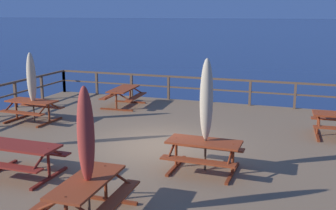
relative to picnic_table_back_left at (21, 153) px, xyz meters
The scene contains 11 objects.
ground_plane 4.15m from the picnic_table_back_left, 55.73° to the left, with size 600.00×600.00×0.00m, color navy.
wooden_deck 4.07m from the picnic_table_back_left, 55.73° to the left, with size 14.81×12.73×0.65m, color #846647.
railing_waterside_far 9.76m from the picnic_table_back_left, 76.75° to the left, with size 14.61×0.10×1.09m.
picnic_table_back_left is the anchor object (origin of this frame).
picnic_table_mid_centre 5.22m from the picnic_table_back_left, 124.45° to the left, with size 1.84×1.46×0.78m.
picnic_table_mid_right 4.40m from the picnic_table_back_left, 23.17° to the left, with size 1.82×1.42×0.78m.
picnic_table_mid_left 2.89m from the picnic_table_back_left, 27.25° to the right, with size 1.45×1.91×0.78m.
picnic_table_front_left 7.62m from the picnic_table_back_left, 96.73° to the left, with size 1.50×1.95×0.78m.
patio_umbrella_tall_front 5.29m from the picnic_table_back_left, 123.89° to the left, with size 0.32×0.32×2.48m.
patio_umbrella_tall_back_left 4.61m from the picnic_table_back_left, 23.73° to the left, with size 0.32×0.32×2.79m.
patio_umbrella_tall_back_right 3.08m from the picnic_table_back_left, 26.80° to the right, with size 0.32×0.32×2.56m.
Camera 1 is at (4.14, -10.90, 4.49)m, focal length 43.92 mm.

